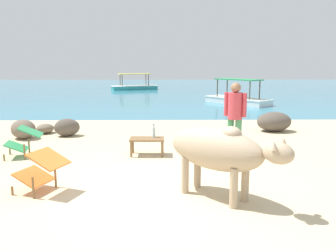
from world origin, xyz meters
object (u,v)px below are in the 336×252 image
(bottle, at_px, (154,132))
(boat_teal, at_px, (134,86))
(deck_chair_far, at_px, (41,169))
(person_standing, at_px, (235,113))
(deck_chair_near, at_px, (24,140))
(low_bench_table, at_px, (147,141))
(cow, at_px, (218,150))
(boat_white, at_px, (237,98))

(bottle, distance_m, boat_teal, 20.24)
(deck_chair_far, xyz_separation_m, person_standing, (3.51, 2.20, 0.56))
(boat_teal, bearing_deg, deck_chair_near, -111.07)
(deck_chair_far, xyz_separation_m, boat_teal, (-0.36, 22.45, -0.13))
(low_bench_table, distance_m, deck_chair_far, 2.72)
(cow, distance_m, person_standing, 2.59)
(person_standing, distance_m, boat_teal, 20.63)
(deck_chair_far, xyz_separation_m, boat_white, (5.81, 12.38, -0.13))
(bottle, bearing_deg, boat_teal, 95.90)
(low_bench_table, bearing_deg, bottle, 34.21)
(cow, distance_m, low_bench_table, 2.78)
(cow, height_order, deck_chair_near, cow)
(bottle, relative_size, deck_chair_near, 0.35)
(bottle, height_order, deck_chair_near, same)
(cow, bearing_deg, bottle, 153.88)
(low_bench_table, bearing_deg, deck_chair_near, -176.90)
(deck_chair_far, bearing_deg, low_bench_table, -104.43)
(low_bench_table, xyz_separation_m, deck_chair_far, (-1.57, -2.22, 0.06))
(low_bench_table, xyz_separation_m, person_standing, (1.94, -0.03, 0.62))
(low_bench_table, relative_size, boat_teal, 0.20)
(boat_white, bearing_deg, bottle, 120.55)
(cow, height_order, bottle, cow)
(bottle, xyz_separation_m, deck_chair_far, (-1.72, -2.32, -0.12))
(deck_chair_far, relative_size, boat_white, 0.25)
(boat_teal, bearing_deg, low_bench_table, -103.46)
(deck_chair_near, bearing_deg, low_bench_table, 170.96)
(boat_teal, bearing_deg, deck_chair_far, -107.99)
(cow, relative_size, bottle, 5.95)
(person_standing, xyz_separation_m, boat_white, (2.30, 10.18, -0.70))
(cow, bearing_deg, deck_chair_far, -143.30)
(deck_chair_near, relative_size, boat_teal, 0.22)
(low_bench_table, relative_size, person_standing, 0.47)
(deck_chair_near, bearing_deg, bottle, 172.82)
(boat_white, bearing_deg, cow, 129.06)
(deck_chair_near, height_order, boat_white, boat_white)
(boat_teal, bearing_deg, person_standing, -98.09)
(person_standing, distance_m, boat_white, 10.46)
(cow, xyz_separation_m, deck_chair_near, (-3.87, 2.39, -0.36))
(person_standing, xyz_separation_m, boat_teal, (-3.87, 20.25, -0.70))
(bottle, distance_m, boat_white, 10.86)
(low_bench_table, bearing_deg, boat_teal, 96.49)
(bottle, bearing_deg, cow, -68.37)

